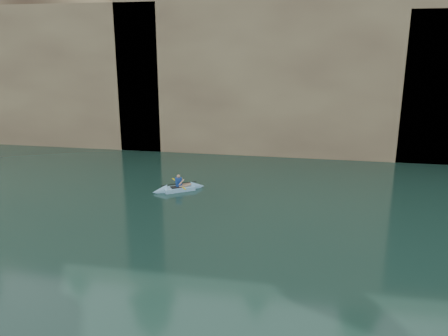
# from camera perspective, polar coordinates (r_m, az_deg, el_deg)

# --- Properties ---
(cliff) EXTENTS (70.00, 16.00, 12.00)m
(cliff) POSITION_cam_1_polar(r_m,az_deg,el_deg) (37.86, 6.20, 13.48)
(cliff) COLOR tan
(cliff) RESTS_ON ground
(cliff_slab_west) EXTENTS (26.00, 2.40, 10.56)m
(cliff_slab_west) POSITION_cam_1_polar(r_m,az_deg,el_deg) (38.30, -27.01, 10.89)
(cliff_slab_west) COLOR #9C865E
(cliff_slab_west) RESTS_ON ground
(cliff_slab_center) EXTENTS (24.00, 2.40, 11.40)m
(cliff_slab_center) POSITION_cam_1_polar(r_m,az_deg,el_deg) (30.35, 8.75, 12.41)
(cliff_slab_center) COLOR #9C865E
(cliff_slab_center) RESTS_ON ground
(sea_cave_west) EXTENTS (4.50, 1.00, 4.00)m
(sea_cave_west) POSITION_cam_1_polar(r_m,az_deg,el_deg) (36.89, -24.54, 5.91)
(sea_cave_west) COLOR black
(sea_cave_west) RESTS_ON ground
(sea_cave_center) EXTENTS (3.50, 1.00, 3.20)m
(sea_cave_center) POSITION_cam_1_polar(r_m,az_deg,el_deg) (31.03, -2.79, 5.00)
(sea_cave_center) COLOR black
(sea_cave_center) RESTS_ON ground
(sea_cave_east) EXTENTS (5.00, 1.00, 4.50)m
(sea_cave_east) POSITION_cam_1_polar(r_m,az_deg,el_deg) (30.76, 23.53, 4.89)
(sea_cave_east) COLOR black
(sea_cave_east) RESTS_ON ground
(kayaker_ltblue_mid) EXTENTS (2.69, 2.16, 1.07)m
(kayaker_ltblue_mid) POSITION_cam_1_polar(r_m,az_deg,el_deg) (22.80, -5.92, -2.64)
(kayaker_ltblue_mid) COLOR #8CC4EB
(kayaker_ltblue_mid) RESTS_ON ground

